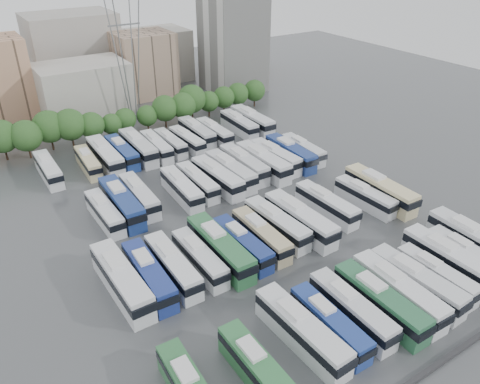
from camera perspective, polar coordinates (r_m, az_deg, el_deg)
ground at (r=71.03m, az=0.79°, el=-3.57°), size 220.00×220.00×0.00m
parapet at (r=53.33m, az=21.99°, el=-19.57°), size 56.00×0.50×0.50m
tree_line at (r=102.36m, az=-14.02°, el=9.02°), size 66.40×7.76×8.18m
city_buildings at (r=127.85m, az=-20.83°, el=13.66°), size 102.00×35.00×20.00m
apartment_tower at (r=129.30m, az=-0.84°, el=18.00°), size 14.00×14.00×26.00m
electricity_pylon at (r=107.42m, az=-13.80°, el=17.92°), size 9.00×6.91×33.83m
bus_r0_s2 at (r=47.94m, az=2.38°, el=-20.94°), size 2.59×11.68×3.66m
bus_r0_s4 at (r=51.49m, az=7.52°, el=-16.39°), size 3.28×12.95×4.03m
bus_r0_s5 at (r=53.04m, az=10.86°, el=-15.44°), size 2.67×11.24×3.51m
bus_r0_s6 at (r=54.95m, az=13.46°, el=-13.70°), size 2.80×12.00×3.75m
bus_r0_s7 at (r=56.50m, az=16.70°, el=-12.68°), size 2.86×12.69×3.97m
bus_r0_s8 at (r=58.46m, az=18.72°, el=-11.37°), size 3.18×12.93×4.03m
bus_r0_s9 at (r=60.61m, az=20.71°, el=-10.18°), size 3.26×12.67×3.94m
bus_r0_s10 at (r=62.97m, az=22.85°, el=-9.31°), size 2.52×10.93×3.42m
bus_r0_s11 at (r=65.43m, az=24.32°, el=-7.65°), size 3.03×13.40×4.20m
bus_r0_s12 at (r=67.84m, az=25.89°, el=-6.99°), size 2.75×11.28×3.52m
bus_r0_s13 at (r=70.59m, az=26.64°, el=-5.36°), size 3.45×13.58×4.23m
bus_r1_s0 at (r=58.50m, az=-14.23°, el=-10.37°), size 3.30×13.75×4.29m
bus_r1_s1 at (r=58.91m, az=-11.05°, el=-9.88°), size 3.02×12.38×3.86m
bus_r1_s2 at (r=59.89m, az=-8.21°, el=-8.86°), size 2.74×12.17×3.81m
bus_r1_s3 at (r=60.90m, az=-4.95°, el=-8.03°), size 2.54×11.41×3.58m
bus_r1_s4 at (r=61.96m, az=-2.43°, el=-6.80°), size 3.04×13.60×4.26m
bus_r1_s5 at (r=63.18m, az=0.27°, el=-6.31°), size 2.79×11.64×3.64m
bus_r1_s6 at (r=64.85m, az=2.59°, el=-5.26°), size 2.78×11.78×3.68m
bus_r1_s7 at (r=67.18m, az=4.50°, el=-3.87°), size 3.27×12.44×3.87m
bus_r1_s8 at (r=68.21m, az=7.34°, el=-3.30°), size 3.35×13.56×4.23m
bus_r1_s10 at (r=72.96m, az=10.50°, el=-1.45°), size 3.02×11.96×3.72m
bus_r1_s12 at (r=76.56m, az=14.99°, el=-0.53°), size 2.98×11.28×3.51m
bus_r1_s13 at (r=78.43m, az=16.71°, el=0.29°), size 3.26×13.75×4.30m
bus_r2_s1 at (r=72.66m, az=-16.16°, el=-2.42°), size 2.66×11.35×3.55m
bus_r2_s2 at (r=73.94m, az=-14.24°, el=-1.23°), size 3.11×13.61×4.26m
bus_r2_s3 at (r=75.66m, az=-12.18°, el=-0.41°), size 2.94×12.16×3.80m
bus_r2_s5 at (r=76.59m, az=-7.13°, el=0.45°), size 3.13×12.17×3.79m
bus_r2_s6 at (r=78.49m, az=-5.19°, el=1.25°), size 2.59×11.44×3.58m
bus_r2_s7 at (r=79.26m, az=-2.77°, el=1.82°), size 3.36×12.96×4.03m
bus_r2_s8 at (r=81.30m, az=-1.17°, el=2.60°), size 3.09×12.98×4.05m
bus_r2_s9 at (r=83.70m, az=0.48°, el=3.44°), size 2.93×12.92×4.05m
bus_r2_s10 at (r=84.37m, az=2.81°, el=3.70°), size 3.24×13.66×4.27m
bus_r2_s11 at (r=86.89m, az=4.33°, el=4.32°), size 3.35×12.54×3.90m
bus_r2_s12 at (r=88.47m, az=6.17°, el=4.77°), size 3.16×13.08×4.08m
bus_r2_s13 at (r=90.83m, az=7.69°, el=5.17°), size 2.86×11.42×3.56m
bus_r3_s0 at (r=88.89m, az=-22.33°, el=2.59°), size 2.57×11.77×3.69m
bus_r3_s2 at (r=89.43m, az=-18.03°, el=3.49°), size 2.85×11.09×3.45m
bus_r3_s3 at (r=90.10m, az=-16.11°, el=4.28°), size 3.04×13.70×4.29m
bus_r3_s4 at (r=91.39m, az=-14.19°, el=4.75°), size 2.73×12.17×3.81m
bus_r3_s5 at (r=92.33m, az=-12.29°, el=5.39°), size 3.07×13.57×4.25m
bus_r3_s6 at (r=92.78m, az=-10.15°, el=5.53°), size 2.89×11.67×3.64m
bus_r3_s7 at (r=94.06m, az=-8.47°, el=5.95°), size 2.48×10.91×3.42m
bus_r3_s8 at (r=94.78m, az=-6.48°, el=6.29°), size 2.91×11.16×3.47m
bus_r3_s9 at (r=97.92m, az=-5.29°, el=7.27°), size 2.89×12.50×3.91m
bus_r3_s10 at (r=98.01m, az=-3.15°, el=7.30°), size 2.58×11.71×3.67m
bus_r3_s12 at (r=101.91m, az=-0.11°, el=8.28°), size 3.01×12.27×3.83m
bus_r3_s13 at (r=103.39m, az=1.50°, el=8.71°), size 2.97×13.54×4.25m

